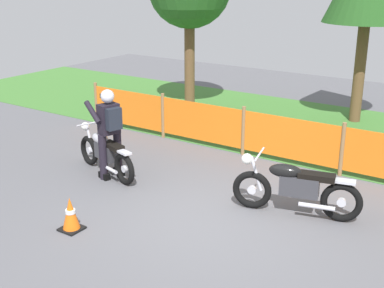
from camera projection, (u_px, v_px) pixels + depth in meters
name	position (u px, v px, depth m)	size (l,w,h in m)	color
ground	(213.00, 220.00, 8.08)	(24.00, 24.00, 0.02)	#5B5B60
grass_verge	(332.00, 132.00, 12.36)	(24.00, 5.10, 0.01)	#427A33
barrier_fence	(290.00, 139.00, 10.18)	(10.61, 0.08, 1.05)	olive
motorcycle_lead	(105.00, 152.00, 9.75)	(1.85, 0.75, 0.90)	black
motorcycle_trailing	(295.00, 187.00, 8.10)	(2.02, 0.75, 0.98)	black
rider_lead	(109.00, 129.00, 9.43)	(0.76, 0.66, 1.69)	black
traffic_cone	(71.00, 214.00, 7.68)	(0.32, 0.32, 0.53)	black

